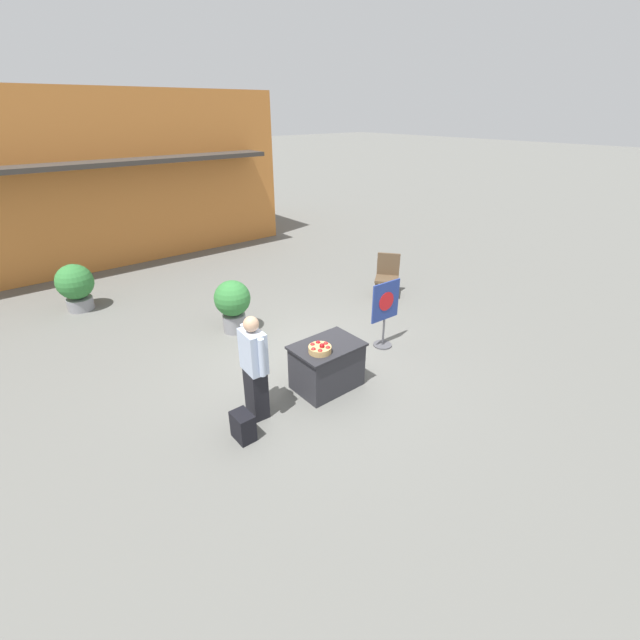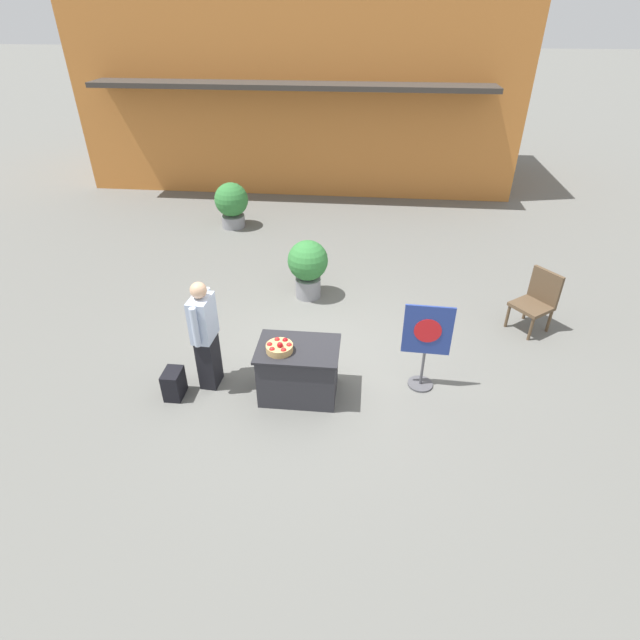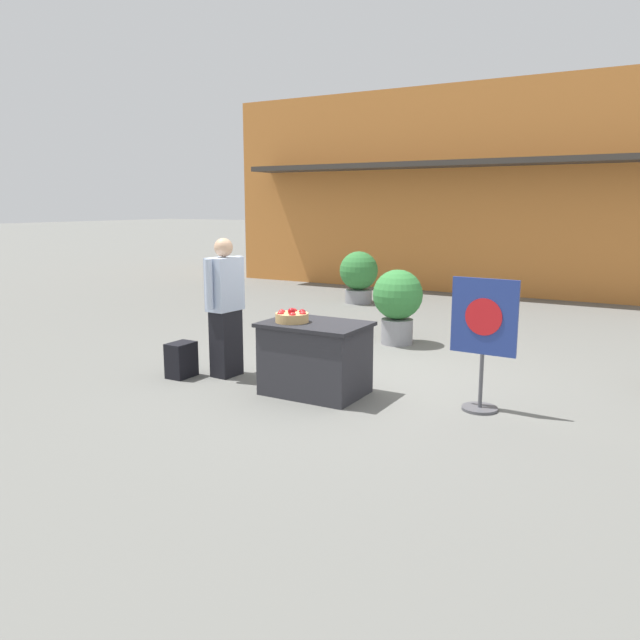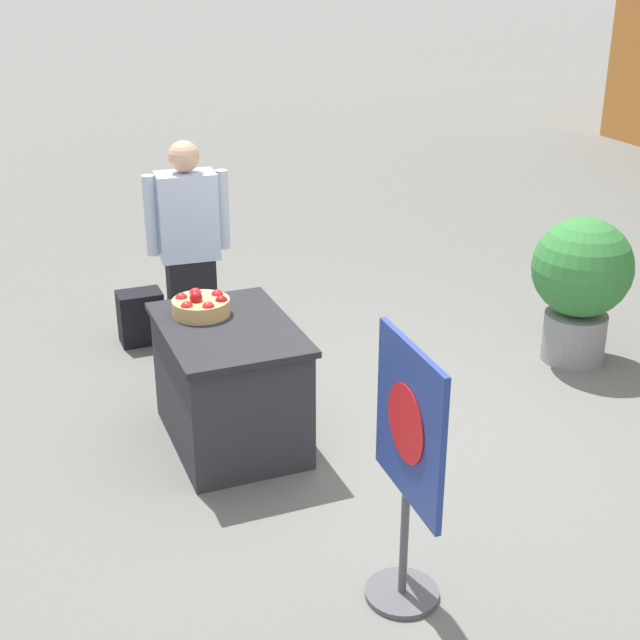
% 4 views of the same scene
% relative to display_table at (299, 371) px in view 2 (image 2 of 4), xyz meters
% --- Properties ---
extents(ground_plane, '(120.00, 120.00, 0.00)m').
position_rel_display_table_xyz_m(ground_plane, '(0.30, 0.84, -0.40)').
color(ground_plane, slate).
extents(storefront_building, '(11.89, 5.54, 4.71)m').
position_rel_display_table_xyz_m(storefront_building, '(-1.26, 10.75, 1.96)').
color(storefront_building, '#C67533').
rests_on(storefront_building, ground_plane).
extents(display_table, '(1.11, 0.78, 0.79)m').
position_rel_display_table_xyz_m(display_table, '(0.00, 0.00, 0.00)').
color(display_table, '#2D2D33').
rests_on(display_table, ground_plane).
extents(apple_basket, '(0.36, 0.36, 0.16)m').
position_rel_display_table_xyz_m(apple_basket, '(-0.23, -0.10, 0.45)').
color(apple_basket, tan).
rests_on(apple_basket, display_table).
extents(person_visitor, '(0.29, 0.61, 1.66)m').
position_rel_display_table_xyz_m(person_visitor, '(-1.29, 0.09, 0.45)').
color(person_visitor, black).
rests_on(person_visitor, ground_plane).
extents(backpack, '(0.24, 0.34, 0.42)m').
position_rel_display_table_xyz_m(backpack, '(-1.73, -0.23, -0.19)').
color(backpack, black).
rests_on(backpack, ground_plane).
extents(poster_board, '(0.66, 0.36, 1.34)m').
position_rel_display_table_xyz_m(poster_board, '(1.73, 0.34, 0.35)').
color(poster_board, '#4C4C51').
rests_on(poster_board, ground_plane).
extents(patio_chair, '(0.77, 0.77, 1.03)m').
position_rel_display_table_xyz_m(patio_chair, '(3.70, 2.07, 0.16)').
color(patio_chair, brown).
rests_on(patio_chair, ground_plane).
extents(potted_plant_near_right, '(0.80, 0.80, 1.08)m').
position_rel_display_table_xyz_m(potted_plant_near_right, '(-2.44, 5.96, 0.20)').
color(potted_plant_near_right, gray).
rests_on(potted_plant_near_right, ground_plane).
extents(potted_plant_far_left, '(0.74, 0.74, 1.11)m').
position_rel_display_table_xyz_m(potted_plant_far_left, '(-0.20, 2.74, 0.25)').
color(potted_plant_far_left, gray).
rests_on(potted_plant_far_left, ground_plane).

